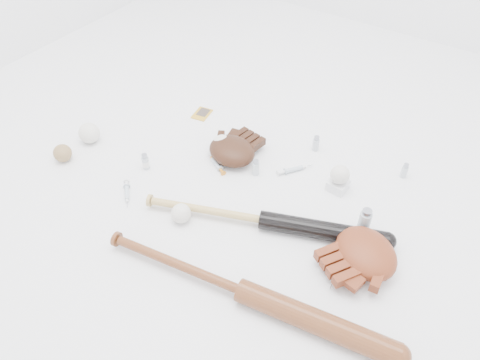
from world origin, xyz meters
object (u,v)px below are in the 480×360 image
Objects in this scene: bat_dark at (263,220)px; glove_dark at (232,151)px; bat_wood at (242,291)px; pedestal at (338,185)px.

glove_dark reaches higher than bat_dark.
bat_dark is 0.36m from glove_dark.
bat_wood is (0.10, -0.27, 0.00)m from bat_dark.
bat_dark is 0.90× the size of bat_wood.
bat_wood reaches higher than pedestal.
bat_dark is at bearing -113.61° from pedestal.
glove_dark reaches higher than pedestal.
glove_dark is 0.42m from pedestal.
bat_wood is at bearing -93.63° from pedestal.
bat_wood is 0.57m from pedestal.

